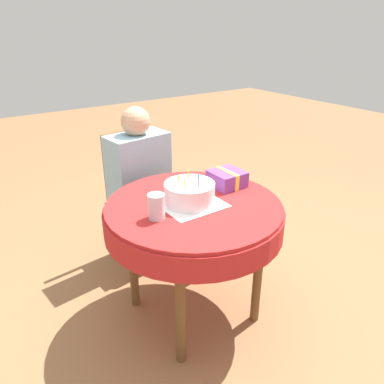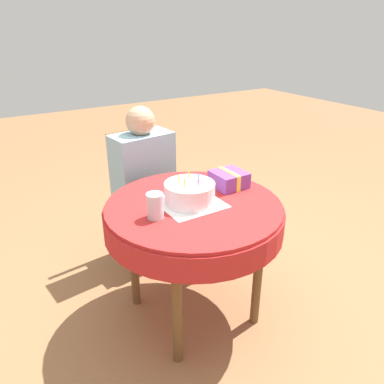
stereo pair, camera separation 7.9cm
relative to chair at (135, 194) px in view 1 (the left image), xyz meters
The scene contains 8 objects.
ground_plane 0.90m from the chair, 92.12° to the right, with size 12.00×12.00×0.00m, color #8C603D.
dining_table 0.78m from the chair, 92.12° to the right, with size 0.94×0.94×0.72m.
chair is the anchor object (origin of this frame).
person 0.20m from the chair, 83.50° to the right, with size 0.42×0.35×1.10m.
napkin 0.78m from the chair, 93.19° to the right, with size 0.31×0.31×0.00m.
birthday_cake 0.80m from the chair, 93.19° to the right, with size 0.26×0.26×0.15m.
drinking_glass 0.89m from the chair, 108.50° to the right, with size 0.08×0.08×0.13m.
gift_box 0.78m from the chair, 68.97° to the right, with size 0.18×0.18×0.09m.
Camera 1 is at (-1.00, -1.43, 1.58)m, focal length 35.00 mm.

